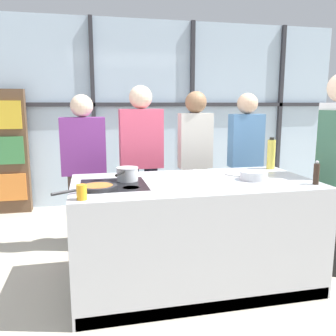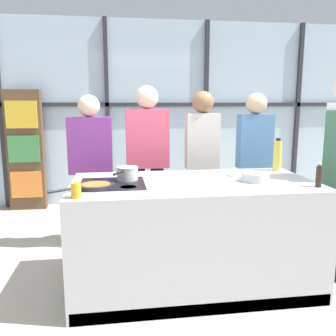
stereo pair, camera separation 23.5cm
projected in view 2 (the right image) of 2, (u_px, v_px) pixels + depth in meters
name	position (u px, v px, depth m)	size (l,w,h in m)	color
ground_plane	(192.00, 282.00, 3.13)	(18.00, 18.00, 0.00)	#BCB29E
back_window_wall	(157.00, 113.00, 5.55)	(6.40, 0.10, 2.80)	silver
bookshelf	(26.00, 150.00, 5.19)	(0.51, 0.19, 1.75)	brown
demo_island	(193.00, 233.00, 3.05)	(2.02, 1.02, 0.91)	#B7BABF
spectator_far_left	(91.00, 163.00, 3.78)	(0.45, 0.23, 1.65)	#47382D
spectator_center_left	(148.00, 156.00, 3.85)	(0.46, 0.24, 1.74)	#232838
spectator_center_right	(202.00, 155.00, 3.94)	(0.36, 0.24, 1.69)	#47382D
spectator_far_right	(254.00, 156.00, 4.02)	(0.38, 0.23, 1.67)	#47382D
frying_pan	(95.00, 186.00, 2.73)	(0.47, 0.34, 0.03)	#232326
saucepan	(127.00, 173.00, 3.00)	(0.21, 0.32, 0.11)	silver
white_plate	(241.00, 175.00, 3.21)	(0.25, 0.25, 0.01)	white
mixing_bowl	(255.00, 177.00, 2.96)	(0.23, 0.23, 0.07)	silver
oil_bottle	(277.00, 155.00, 3.44)	(0.08, 0.08, 0.31)	#E0CC4C
pepper_grinder	(319.00, 176.00, 2.75)	(0.05, 0.05, 0.19)	#332319
juice_glass_near	(76.00, 190.00, 2.43)	(0.07, 0.07, 0.10)	orange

